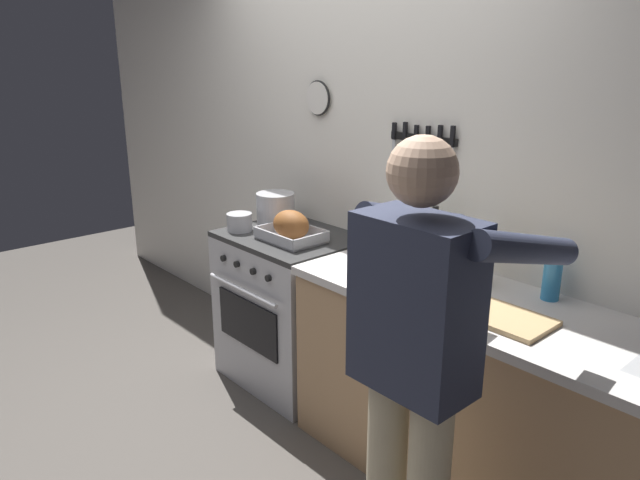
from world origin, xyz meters
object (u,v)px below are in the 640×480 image
(stock_pot, at_px, (276,210))
(bottle_dish_soap, at_px, (552,278))
(bottle_cooking_oil, at_px, (414,249))
(saucepan, at_px, (239,222))
(person_cook, at_px, (417,358))
(roasting_pan, at_px, (291,227))
(stove, at_px, (292,308))
(bottle_olive_oil, at_px, (434,240))
(cutting_board, at_px, (503,317))
(bottle_vinegar, at_px, (484,263))

(stock_pot, distance_m, bottle_dish_soap, 1.63)
(bottle_cooking_oil, bearing_deg, saucepan, -169.45)
(bottle_cooking_oil, bearing_deg, stock_pot, -179.82)
(person_cook, relative_size, roasting_pan, 4.72)
(stove, relative_size, stock_pot, 4.00)
(bottle_olive_oil, relative_size, bottle_dish_soap, 1.24)
(person_cook, bearing_deg, stove, 56.62)
(saucepan, xyz_separation_m, cutting_board, (1.68, 0.06, -0.04))
(stove, xyz_separation_m, bottle_vinegar, (1.16, 0.15, 0.55))
(person_cook, height_order, roasting_pan, person_cook)
(person_cook, xyz_separation_m, roasting_pan, (-1.37, 0.59, 0.02))
(stock_pot, bearing_deg, person_cook, -23.11)
(roasting_pan, height_order, bottle_vinegar, bottle_vinegar)
(cutting_board, bearing_deg, bottle_dish_soap, 86.79)
(saucepan, xyz_separation_m, bottle_cooking_oil, (1.12, 0.21, 0.06))
(saucepan, bearing_deg, roasting_pan, 15.97)
(stock_pot, bearing_deg, stove, -12.61)
(stock_pot, distance_m, cutting_board, 1.61)
(stock_pot, relative_size, bottle_olive_oil, 0.79)
(bottle_olive_oil, relative_size, bottle_vinegar, 1.13)
(bottle_cooking_oil, distance_m, bottle_olive_oil, 0.18)
(bottle_dish_soap, bearing_deg, bottle_vinegar, -165.06)
(stove, distance_m, saucepan, 0.59)
(saucepan, xyz_separation_m, bottle_olive_oil, (1.09, 0.39, 0.07))
(bottle_dish_soap, bearing_deg, stove, -171.09)
(saucepan, relative_size, bottle_vinegar, 0.58)
(person_cook, distance_m, roasting_pan, 1.49)
(stock_pot, bearing_deg, bottle_vinegar, 4.66)
(roasting_pan, xyz_separation_m, bottle_cooking_oil, (0.77, 0.11, 0.04))
(stove, xyz_separation_m, stock_pot, (-0.19, 0.04, 0.55))
(roasting_pan, xyz_separation_m, bottle_vinegar, (1.07, 0.21, 0.03))
(person_cook, relative_size, bottle_cooking_oil, 6.04)
(stock_pot, bearing_deg, bottle_cooking_oil, 0.18)
(stock_pot, xyz_separation_m, saucepan, (-0.08, -0.20, -0.05))
(bottle_cooking_oil, distance_m, bottle_vinegar, 0.33)
(stove, height_order, cutting_board, cutting_board)
(bottle_cooking_oil, height_order, bottle_olive_oil, bottle_olive_oil)
(stove, height_order, stock_pot, stock_pot)
(bottle_cooking_oil, xyz_separation_m, bottle_olive_oil, (-0.02, 0.18, 0.00))
(roasting_pan, height_order, cutting_board, roasting_pan)
(stove, height_order, person_cook, person_cook)
(bottle_vinegar, relative_size, bottle_dish_soap, 1.10)
(person_cook, height_order, bottle_dish_soap, person_cook)
(bottle_olive_oil, bearing_deg, stove, -164.90)
(cutting_board, xyz_separation_m, bottle_vinegar, (-0.26, 0.25, 0.10))
(person_cook, height_order, bottle_vinegar, person_cook)
(cutting_board, height_order, bottle_dish_soap, bottle_dish_soap)
(roasting_pan, distance_m, saucepan, 0.36)
(person_cook, bearing_deg, bottle_vinegar, 10.76)
(bottle_vinegar, bearing_deg, roasting_pan, -168.73)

